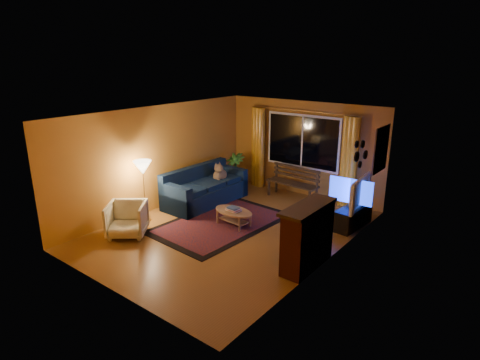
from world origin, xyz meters
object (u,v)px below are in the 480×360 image
Objects in this scene: sofa at (206,186)px; armchair at (127,218)px; coffee_table at (234,218)px; bench at (292,191)px; tv_console at (353,217)px; floor_lamp at (144,191)px.

sofa is 2.42m from armchair.
bench is at bearing 86.95° from coffee_table.
sofa reaches higher than tv_console.
bench is 3.82m from floor_lamp.
bench is at bearing 60.18° from floor_lamp.
sofa is 2.03× the size of tv_console.
sofa is 1.62m from coffee_table.
sofa is at bearing 155.32° from coffee_table.
coffee_table is (-0.12, -2.28, -0.04)m from bench.
bench is 0.63× the size of sofa.
sofa is 1.62× the size of floor_lamp.
armchair is (0.02, -2.42, -0.06)m from sofa.
armchair is (-1.55, -4.04, 0.18)m from bench.
tv_console is at bearing -16.94° from bench.
bench is 4.33m from armchair.
coffee_table is at bearing -23.78° from sofa.
armchair is 0.81× the size of coffee_table.
armchair is 0.56× the size of floor_lamp.
sofa reaches higher than armchair.
armchair is 4.84m from tv_console.
floor_lamp is 1.44× the size of coffee_table.
bench is 2.29m from coffee_table.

